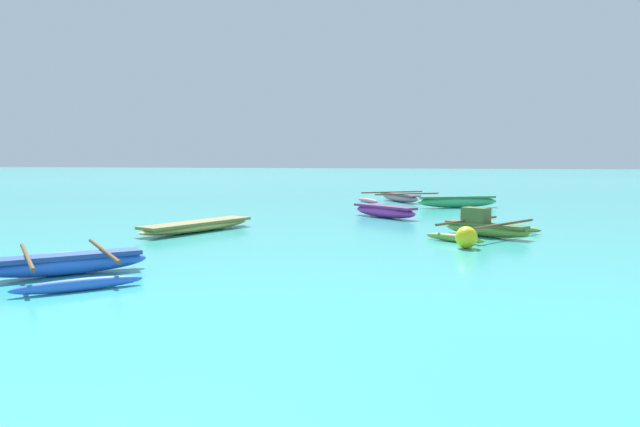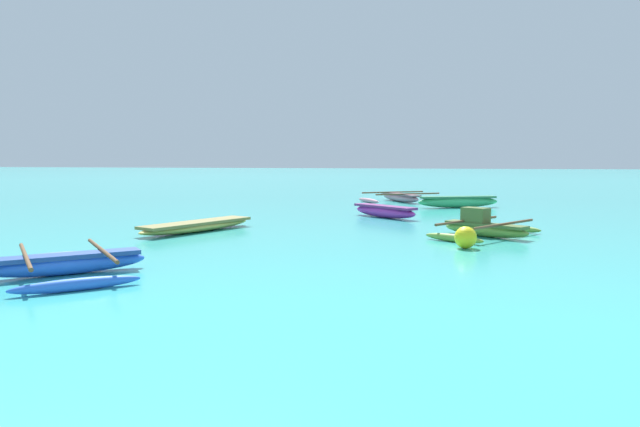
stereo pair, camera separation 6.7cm
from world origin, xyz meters
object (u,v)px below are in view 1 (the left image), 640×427
(moored_boat_1, at_px, (197,226))
(moored_boat_3, at_px, (484,227))
(moored_boat_0, at_px, (67,264))
(moored_boat_2, at_px, (385,211))
(mooring_buoy_0, at_px, (466,237))
(moored_boat_5, at_px, (400,197))
(moored_boat_4, at_px, (458,201))

(moored_boat_1, distance_m, moored_boat_3, 7.86)
(moored_boat_0, height_order, moored_boat_2, same)
(mooring_buoy_0, bearing_deg, moored_boat_0, -146.51)
(moored_boat_5, bearing_deg, moored_boat_4, 10.52)
(moored_boat_0, distance_m, moored_boat_3, 10.14)
(moored_boat_0, height_order, mooring_buoy_0, mooring_buoy_0)
(moored_boat_2, bearing_deg, moored_boat_4, 102.03)
(moored_boat_3, relative_size, mooring_buoy_0, 6.96)
(moored_boat_0, bearing_deg, mooring_buoy_0, -9.47)
(moored_boat_5, bearing_deg, moored_boat_3, -17.67)
(moored_boat_1, bearing_deg, moored_boat_0, -153.96)
(moored_boat_1, xyz_separation_m, moored_boat_4, (7.30, 9.71, 0.10))
(moored_boat_0, relative_size, moored_boat_2, 1.40)
(moored_boat_1, relative_size, moored_boat_5, 0.94)
(moored_boat_2, distance_m, mooring_buoy_0, 6.94)
(moored_boat_3, bearing_deg, moored_boat_0, -103.85)
(moored_boat_5, bearing_deg, mooring_buoy_0, -22.02)
(moored_boat_4, bearing_deg, moored_boat_3, -109.09)
(moored_boat_2, relative_size, moored_boat_3, 0.73)
(moored_boat_4, relative_size, moored_boat_5, 0.83)
(moored_boat_5, bearing_deg, moored_boat_1, -53.10)
(moored_boat_3, xyz_separation_m, moored_boat_4, (-0.53, 8.99, 0.03))
(moored_boat_5, distance_m, mooring_buoy_0, 14.25)
(moored_boat_1, bearing_deg, moored_boat_4, -13.88)
(mooring_buoy_0, bearing_deg, moored_boat_3, 76.42)
(moored_boat_0, xyz_separation_m, moored_boat_4, (6.98, 15.81, 0.07))
(moored_boat_1, relative_size, moored_boat_2, 1.53)
(moored_boat_3, height_order, moored_boat_5, moored_boat_3)
(moored_boat_2, distance_m, moored_boat_5, 7.55)
(moored_boat_3, relative_size, moored_boat_4, 1.03)
(moored_boat_2, xyz_separation_m, mooring_buoy_0, (2.56, -6.45, 0.02))
(moored_boat_0, relative_size, moored_boat_1, 0.92)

